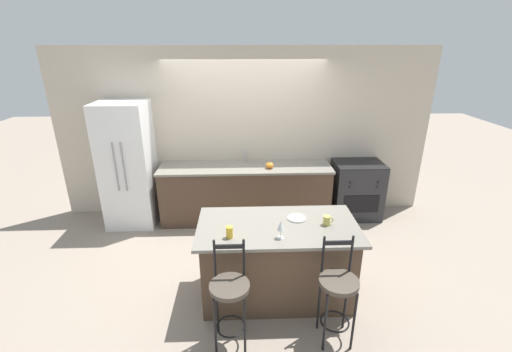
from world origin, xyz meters
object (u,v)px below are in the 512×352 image
object	(u,v)px
bar_stool_far	(338,291)
coffee_mug	(327,220)
tumbler_cup	(229,232)
pumpkin_decoration	(270,165)
dinner_plate	(297,218)
bar_stool_near	(230,295)
wine_glass	(281,226)
oven_range	(356,190)
refrigerator	(128,165)

from	to	relation	value
bar_stool_far	coffee_mug	bearing A→B (deg)	88.35
tumbler_cup	pumpkin_decoration	distance (m)	2.05
tumbler_cup	dinner_plate	bearing A→B (deg)	26.41
bar_stool_near	bar_stool_far	bearing A→B (deg)	1.22
wine_glass	bar_stool_near	bearing A→B (deg)	-140.02
dinner_plate	pumpkin_decoration	world-z (taller)	pumpkin_decoration
oven_range	tumbler_cup	xyz separation A→B (m)	(-2.00, -2.12, 0.50)
dinner_plate	oven_range	bearing A→B (deg)	54.13
dinner_plate	coffee_mug	xyz separation A→B (m)	(0.30, -0.15, 0.04)
wine_glass	coffee_mug	size ratio (longest dim) A/B	1.76
bar_stool_near	dinner_plate	xyz separation A→B (m)	(0.72, 0.81, 0.35)
oven_range	wine_glass	size ratio (longest dim) A/B	4.76
oven_range	dinner_plate	bearing A→B (deg)	-125.87
wine_glass	dinner_plate	bearing A→B (deg)	60.25
oven_range	bar_stool_near	size ratio (longest dim) A/B	0.86
refrigerator	pumpkin_decoration	distance (m)	2.18
dinner_plate	coffee_mug	bearing A→B (deg)	-26.16
dinner_plate	wine_glass	size ratio (longest dim) A/B	1.08
bar_stool_far	coffee_mug	world-z (taller)	bar_stool_far
bar_stool_far	oven_range	bearing A→B (deg)	68.76
bar_stool_near	pumpkin_decoration	world-z (taller)	bar_stool_near
oven_range	coffee_mug	bearing A→B (deg)	-117.02
wine_glass	refrigerator	bearing A→B (deg)	135.51
wine_glass	tumbler_cup	world-z (taller)	wine_glass
dinner_plate	pumpkin_decoration	bearing A→B (deg)	96.30
pumpkin_decoration	oven_range	bearing A→B (deg)	5.90
pumpkin_decoration	refrigerator	bearing A→B (deg)	177.47
dinner_plate	tumbler_cup	size ratio (longest dim) A/B	1.75
bar_stool_near	refrigerator	bearing A→B (deg)	122.95
coffee_mug	tumbler_cup	world-z (taller)	tumbler_cup
bar_stool_near	tumbler_cup	world-z (taller)	bar_stool_near
refrigerator	wine_glass	distance (m)	2.99
oven_range	refrigerator	bearing A→B (deg)	-179.15
bar_stool_far	wine_glass	bearing A→B (deg)	141.59
bar_stool_far	tumbler_cup	bearing A→B (deg)	157.19
oven_range	dinner_plate	world-z (taller)	oven_range
refrigerator	tumbler_cup	size ratio (longest dim) A/B	15.94
oven_range	tumbler_cup	world-z (taller)	tumbler_cup
bar_stool_far	coffee_mug	size ratio (longest dim) A/B	9.71
bar_stool_far	pumpkin_decoration	distance (m)	2.47
bar_stool_far	dinner_plate	world-z (taller)	bar_stool_far
bar_stool_far	dinner_plate	bearing A→B (deg)	109.63
oven_range	wine_glass	xyz separation A→B (m)	(-1.49, -2.15, 0.58)
oven_range	pumpkin_decoration	distance (m)	1.54
coffee_mug	bar_stool_far	bearing A→B (deg)	-91.65
wine_glass	pumpkin_decoration	xyz separation A→B (m)	(0.04, 2.00, -0.08)
oven_range	pumpkin_decoration	size ratio (longest dim) A/B	7.77
bar_stool_near	wine_glass	xyz separation A→B (m)	(0.50, 0.42, 0.48)
bar_stool_far	tumbler_cup	world-z (taller)	bar_stool_far
oven_range	wine_glass	distance (m)	2.68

